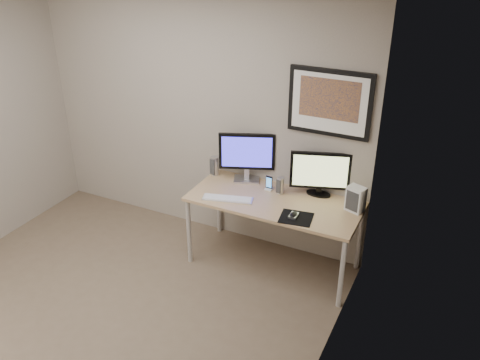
{
  "coord_description": "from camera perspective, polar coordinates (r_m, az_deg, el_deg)",
  "views": [
    {
      "loc": [
        2.51,
        -2.48,
        3.04
      ],
      "look_at": [
        0.76,
        1.1,
        1.0
      ],
      "focal_mm": 38.0,
      "sensor_mm": 36.0,
      "label": 1
    }
  ],
  "objects": [
    {
      "name": "framed_art",
      "position": [
        4.55,
        10.02,
        8.52
      ],
      "size": [
        0.75,
        0.04,
        0.6
      ],
      "color": "black",
      "rests_on": "room"
    },
    {
      "name": "floor",
      "position": [
        4.66,
        -15.03,
        -14.79
      ],
      "size": [
        3.6,
        3.6,
        0.0
      ],
      "primitive_type": "plane",
      "color": "brown",
      "rests_on": "ground"
    },
    {
      "name": "monitor_tv",
      "position": [
        4.75,
        8.97,
        0.82
      ],
      "size": [
        0.54,
        0.21,
        0.43
      ],
      "rotation": [
        0.0,
        0.0,
        0.32
      ],
      "color": "black",
      "rests_on": "desk"
    },
    {
      "name": "desk",
      "position": [
        4.75,
        3.9,
        -2.94
      ],
      "size": [
        1.6,
        0.7,
        0.73
      ],
      "color": "olive",
      "rests_on": "floor"
    },
    {
      "name": "room",
      "position": [
        4.1,
        -13.78,
        6.41
      ],
      "size": [
        3.6,
        3.6,
        3.6
      ],
      "color": "white",
      "rests_on": "ground"
    },
    {
      "name": "keyboard",
      "position": [
        4.72,
        -1.41,
        -2.09
      ],
      "size": [
        0.48,
        0.25,
        0.02
      ],
      "primitive_type": "cube",
      "rotation": [
        0.0,
        0.0,
        0.28
      ],
      "color": "silver",
      "rests_on": "desk"
    },
    {
      "name": "fan_unit",
      "position": [
        4.6,
        12.86,
        -2.09
      ],
      "size": [
        0.18,
        0.16,
        0.23
      ],
      "primitive_type": "cube",
      "rotation": [
        0.0,
        0.0,
        -0.33
      ],
      "color": "silver",
      "rests_on": "desk"
    },
    {
      "name": "mousepad",
      "position": [
        4.46,
        6.32,
        -4.24
      ],
      "size": [
        0.32,
        0.29,
        0.0
      ],
      "primitive_type": "cube",
      "rotation": [
        0.0,
        0.0,
        0.15
      ],
      "color": "black",
      "rests_on": "desk"
    },
    {
      "name": "mouse",
      "position": [
        4.46,
        6.03,
        -3.89
      ],
      "size": [
        0.06,
        0.11,
        0.04
      ],
      "primitive_type": "ellipsoid",
      "rotation": [
        0.0,
        0.0,
        0.03
      ],
      "color": "black",
      "rests_on": "mousepad"
    },
    {
      "name": "phone_dock",
      "position": [
        4.86,
        3.29,
        -0.34
      ],
      "size": [
        0.07,
        0.07,
        0.15
      ],
      "primitive_type": "cube",
      "rotation": [
        0.0,
        0.0,
        -0.02
      ],
      "color": "black",
      "rests_on": "desk"
    },
    {
      "name": "speaker_right",
      "position": [
        4.8,
        4.56,
        -0.61
      ],
      "size": [
        0.08,
        0.08,
        0.16
      ],
      "primitive_type": "cylinder",
      "rotation": [
        0.0,
        0.0,
        -0.2
      ],
      "color": "silver",
      "rests_on": "desk"
    },
    {
      "name": "monitor_large",
      "position": [
        4.95,
        0.77,
        2.83
      ],
      "size": [
        0.52,
        0.26,
        0.5
      ],
      "rotation": [
        0.0,
        0.0,
        0.38
      ],
      "color": "silver",
      "rests_on": "desk"
    },
    {
      "name": "speaker_left",
      "position": [
        5.14,
        -2.84,
        1.61
      ],
      "size": [
        0.09,
        0.09,
        0.2
      ],
      "primitive_type": "cylinder",
      "rotation": [
        0.0,
        0.0,
        -0.19
      ],
      "color": "silver",
      "rests_on": "desk"
    }
  ]
}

